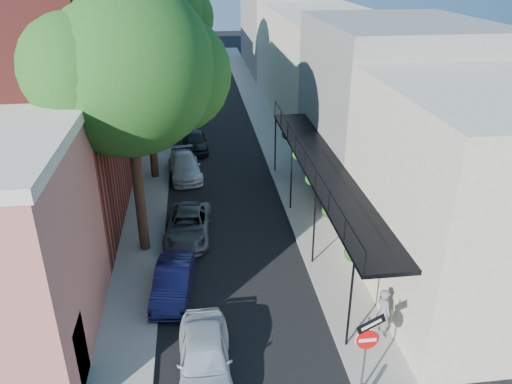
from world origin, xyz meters
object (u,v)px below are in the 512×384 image
object	(u,v)px
sign_post	(367,342)
parked_car_d	(185,166)
parked_car_b	(173,281)
pedestrian	(383,313)
oak_near	(138,70)
parked_car_e	(195,141)
parked_car_c	(188,226)
oak_far	(159,13)
oak_mid	(152,55)
parked_car_a	(205,357)

from	to	relation	value
sign_post	parked_car_d	bearing A→B (deg)	107.01
parked_car_b	pedestrian	world-z (taller)	pedestrian
oak_near	parked_car_e	size ratio (longest dim) A/B	3.00
sign_post	pedestrian	size ratio (longest dim) A/B	1.62
parked_car_c	parked_car_d	xyz separation A→B (m)	(-0.19, 7.14, 0.02)
parked_car_b	oak_far	bearing A→B (deg)	99.04
oak_mid	pedestrian	xyz separation A→B (m)	(8.02, -14.91, -6.01)
oak_near	parked_car_b	size ratio (longest dim) A/B	3.07
sign_post	oak_near	size ratio (longest dim) A/B	0.26
sign_post	oak_mid	size ratio (longest dim) A/B	0.29
oak_mid	sign_post	bearing A→B (deg)	-69.14
parked_car_e	parked_car_a	bearing A→B (deg)	-93.26
parked_car_c	sign_post	bearing A→B (deg)	-58.10
parked_car_c	parked_car_e	world-z (taller)	parked_car_e
parked_car_b	oak_near	bearing A→B (deg)	110.39
parked_car_a	parked_car_c	world-z (taller)	parked_car_a
parked_car_c	parked_car_e	distance (m)	11.48
sign_post	parked_car_e	distance (m)	21.92
sign_post	oak_near	distance (m)	12.77
oak_mid	parked_car_e	size ratio (longest dim) A/B	2.68
oak_near	pedestrian	bearing A→B (deg)	-41.06
parked_car_b	parked_car_d	distance (m)	11.46
sign_post	parked_car_e	xyz separation A→B (m)	(-4.56, 21.39, -1.39)
parked_car_c	parked_car_d	distance (m)	7.14
parked_car_a	parked_car_d	xyz separation A→B (m)	(-0.66, 15.66, -0.08)
oak_mid	parked_car_e	bearing A→B (deg)	64.00
parked_car_d	sign_post	bearing A→B (deg)	-79.50
sign_post	oak_near	world-z (taller)	oak_near
oak_near	parked_car_b	world-z (taller)	oak_near
parked_car_c	parked_car_d	bearing A→B (deg)	96.52
parked_car_c	pedestrian	bearing A→B (deg)	-44.48
pedestrian	parked_car_a	bearing A→B (deg)	83.33
parked_car_c	oak_mid	bearing A→B (deg)	106.92
parked_car_e	pedestrian	xyz separation A→B (m)	(6.00, -19.05, 0.40)
sign_post	oak_far	xyz separation A→B (m)	(-6.51, 26.30, 6.22)
pedestrian	sign_post	bearing A→B (deg)	132.85
parked_car_a	parked_car_b	xyz separation A→B (m)	(-1.06, 4.21, -0.08)
parked_car_a	parked_car_b	bearing A→B (deg)	104.30
parked_car_c	parked_car_b	bearing A→B (deg)	-92.77
oak_mid	oak_far	bearing A→B (deg)	89.59
sign_post	parked_car_d	xyz separation A→B (m)	(-5.22, 17.06, -1.42)
oak_mid	oak_near	bearing A→B (deg)	-89.63
oak_mid	parked_car_b	xyz separation A→B (m)	(0.95, -11.64, -6.44)
parked_car_a	parked_car_d	world-z (taller)	parked_car_a
parked_car_a	parked_car_c	bearing A→B (deg)	93.29
parked_car_b	oak_mid	bearing A→B (deg)	101.27
sign_post	parked_car_c	distance (m)	11.22
parked_car_d	parked_car_e	world-z (taller)	parked_car_e
oak_far	oak_mid	bearing A→B (deg)	-90.41
oak_near	pedestrian	size ratio (longest dim) A/B	6.18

